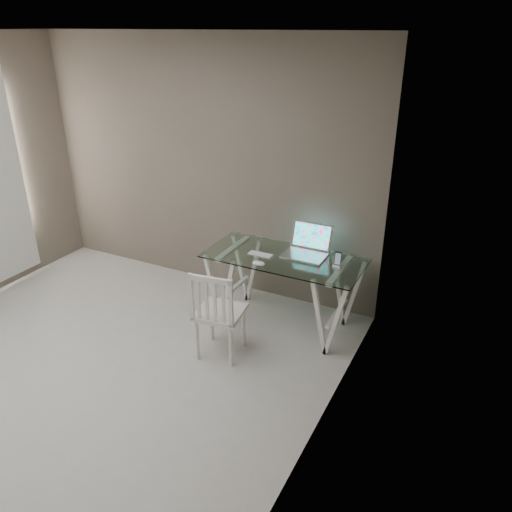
# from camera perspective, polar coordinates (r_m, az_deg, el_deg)

# --- Properties ---
(room) EXTENTS (4.50, 4.52, 2.71)m
(room) POSITION_cam_1_polar(r_m,az_deg,el_deg) (3.84, -25.29, 7.01)
(room) COLOR #ABA9A4
(room) RESTS_ON ground
(desk) EXTENTS (1.50, 0.70, 0.75)m
(desk) POSITION_cam_1_polar(r_m,az_deg,el_deg) (4.89, 3.16, -3.97)
(desk) COLOR silver
(desk) RESTS_ON ground
(chair) EXTENTS (0.45, 0.45, 0.87)m
(chair) POSITION_cam_1_polar(r_m,az_deg,el_deg) (4.38, -4.51, -6.28)
(chair) COLOR silver
(chair) RESTS_ON ground
(laptop) EXTENTS (0.40, 0.37, 0.27)m
(laptop) POSITION_cam_1_polar(r_m,az_deg,el_deg) (4.79, 5.90, 1.01)
(laptop) COLOR #B3B3B8
(laptop) RESTS_ON desk
(keyboard) EXTENTS (0.25, 0.11, 0.01)m
(keyboard) POSITION_cam_1_polar(r_m,az_deg,el_deg) (4.76, 0.49, 0.18)
(keyboard) COLOR silver
(keyboard) RESTS_ON desk
(mouse) EXTENTS (0.12, 0.07, 0.04)m
(mouse) POSITION_cam_1_polar(r_m,az_deg,el_deg) (4.55, 0.29, -0.84)
(mouse) COLOR white
(mouse) RESTS_ON desk
(phone_dock) EXTENTS (0.07, 0.07, 0.14)m
(phone_dock) POSITION_cam_1_polar(r_m,az_deg,el_deg) (4.58, 9.29, -0.78)
(phone_dock) COLOR white
(phone_dock) RESTS_ON desk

